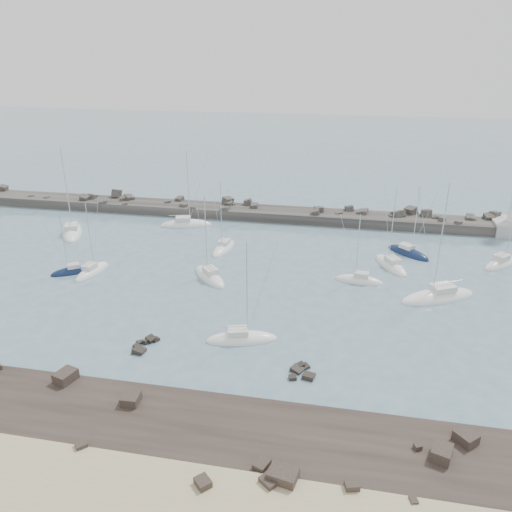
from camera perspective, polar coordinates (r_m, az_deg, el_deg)
The scene contains 17 objects.
ground at distance 64.55m, azimuth -6.49°, elevation -6.10°, with size 400.00×400.00×0.00m, color slate.
rock_shelf at distance 47.93m, azimuth -14.83°, elevation -18.54°, with size 140.00×12.17×2.04m.
rock_cluster_near at distance 58.09m, azimuth -12.81°, elevation -10.14°, with size 2.67×3.83×1.40m.
rock_cluster_far at distance 53.00m, azimuth 5.28°, elevation -13.13°, with size 2.86×3.28×1.03m.
breakwater at distance 99.92m, azimuth -4.07°, elevation 4.87°, with size 115.00×7.02×5.11m.
sailboat_1 at distance 95.72m, azimuth -20.24°, elevation 2.56°, with size 7.55×10.83×16.46m.
sailboat_2 at distance 78.92m, azimuth -20.26°, elevation -1.73°, with size 6.12×4.95×9.87m.
sailboat_3 at distance 78.01m, azimuth -18.24°, elevation -1.74°, with size 3.41×7.51×11.57m.
sailboat_4 at distance 94.51m, azimuth -8.01°, elevation 3.54°, with size 10.07×5.55×15.16m.
sailboat_5 at distance 72.75m, azimuth -5.33°, elevation -2.41°, with size 7.36×7.85×13.16m.
sailboat_6 at distance 82.78m, azimuth -3.72°, elevation 0.86°, with size 3.41×7.99×12.29m.
sailboat_7 at distance 57.90m, azimuth -1.67°, elevation -9.49°, with size 8.58×4.69×12.96m.
sailboat_8 at distance 84.41m, azimuth 16.99°, elevation 0.31°, with size 7.43×7.06×12.44m.
sailboat_9 at distance 72.82m, azimuth 11.68°, elevation -2.80°, with size 6.99×2.73×11.00m.
sailboat_10 at distance 78.98m, azimuth 15.12°, elevation -1.05°, with size 6.08×8.61×13.21m.
sailboat_11 at distance 71.06m, azimuth 20.07°, elevation -4.46°, with size 11.22×7.97×17.08m.
sailboat_12 at distance 85.63m, azimuth 26.27°, elevation -0.80°, with size 7.57×7.56×13.11m.
Camera 1 is at (17.81, -53.65, 31.17)m, focal length 35.00 mm.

